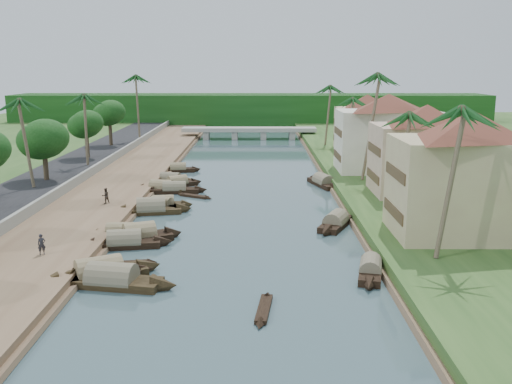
{
  "coord_description": "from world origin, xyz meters",
  "views": [
    {
      "loc": [
        1.71,
        -47.63,
        14.83
      ],
      "look_at": [
        1.58,
        10.72,
        2.0
      ],
      "focal_mm": 40.0,
      "sensor_mm": 36.0,
      "label": 1
    }
  ],
  "objects_px": {
    "sampan_1": "(105,272)",
    "person_near": "(42,244)",
    "building_near": "(469,173)",
    "sampan_0": "(112,280)",
    "bridge": "(249,131)"
  },
  "relations": [
    {
      "from": "building_near",
      "to": "person_near",
      "type": "height_order",
      "value": "building_near"
    },
    {
      "from": "bridge",
      "to": "sampan_1",
      "type": "relative_size",
      "value": 3.9
    },
    {
      "from": "sampan_0",
      "to": "person_near",
      "type": "relative_size",
      "value": 6.08
    },
    {
      "from": "sampan_0",
      "to": "person_near",
      "type": "distance_m",
      "value": 7.88
    },
    {
      "from": "sampan_1",
      "to": "bridge",
      "type": "bearing_deg",
      "value": 69.05
    },
    {
      "from": "building_near",
      "to": "person_near",
      "type": "xyz_separation_m",
      "value": [
        -33.73,
        -4.13,
        -4.78
      ]
    },
    {
      "from": "bridge",
      "to": "building_near",
      "type": "bearing_deg",
      "value": -75.61
    },
    {
      "from": "bridge",
      "to": "sampan_1",
      "type": "height_order",
      "value": "bridge"
    },
    {
      "from": "sampan_1",
      "to": "person_near",
      "type": "height_order",
      "value": "person_near"
    },
    {
      "from": "bridge",
      "to": "sampan_0",
      "type": "relative_size",
      "value": 2.85
    },
    {
      "from": "sampan_0",
      "to": "sampan_1",
      "type": "height_order",
      "value": "sampan_0"
    },
    {
      "from": "sampan_1",
      "to": "person_near",
      "type": "distance_m",
      "value": 6.25
    },
    {
      "from": "sampan_0",
      "to": "person_near",
      "type": "height_order",
      "value": "person_near"
    },
    {
      "from": "sampan_0",
      "to": "sampan_1",
      "type": "relative_size",
      "value": 1.37
    },
    {
      "from": "bridge",
      "to": "person_near",
      "type": "xyz_separation_m",
      "value": [
        -14.74,
        -78.13,
        -0.12
      ]
    }
  ]
}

